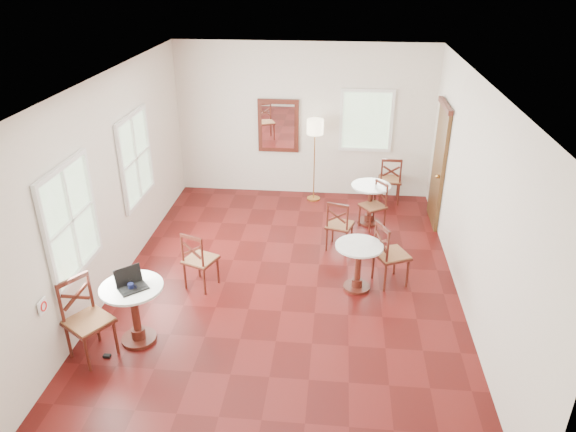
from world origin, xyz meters
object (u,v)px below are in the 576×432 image
object	(u,v)px
chair_mid_a	(339,225)
power_adapter	(107,356)
chair_back_b	(374,205)
cafe_table_near	(134,307)
cafe_table_mid	(358,262)
water_glass	(130,283)
floor_lamp	(315,132)
chair_near_b	(87,320)
mouse	(133,286)
chair_back_a	(390,180)
cafe_table_back	(370,199)
navy_mug	(131,287)
chair_mid_b	(390,254)
chair_near_a	(199,260)
laptop	(131,283)

from	to	relation	value
chair_mid_a	power_adapter	distance (m)	4.08
chair_back_b	power_adapter	xyz separation A→B (m)	(-3.37, -3.83, -0.40)
chair_mid_a	cafe_table_near	bearing A→B (deg)	62.69
cafe_table_mid	water_glass	xyz separation A→B (m)	(-2.79, -1.45, 0.41)
floor_lamp	power_adapter	world-z (taller)	floor_lamp
chair_near_b	chair_back_b	size ratio (longest dim) A/B	1.22
mouse	chair_back_b	bearing A→B (deg)	52.71
chair_mid_a	chair_back_a	world-z (taller)	chair_back_a
chair_back_b	cafe_table_back	bearing A→B (deg)	166.52
chair_mid_a	mouse	distance (m)	3.63
cafe_table_mid	mouse	bearing A→B (deg)	-151.72
chair_back_b	navy_mug	size ratio (longest dim) A/B	8.04
cafe_table_back	water_glass	size ratio (longest dim) A/B	7.86
chair_back_a	navy_mug	size ratio (longest dim) A/B	8.96
chair_near_b	floor_lamp	bearing A→B (deg)	6.37
cafe_table_near	chair_back_b	bearing A→B (deg)	48.26
cafe_table_back	chair_back_a	size ratio (longest dim) A/B	0.79
mouse	navy_mug	xyz separation A→B (m)	(-0.00, -0.05, 0.02)
chair_mid_b	mouse	distance (m)	3.63
cafe_table_near	power_adapter	xyz separation A→B (m)	(-0.28, -0.36, -0.48)
chair_near_b	navy_mug	size ratio (longest dim) A/B	9.84
cafe_table_near	chair_back_b	xyz separation A→B (m)	(3.10, 3.47, -0.08)
chair_mid_b	navy_mug	distance (m)	3.66
chair_near_a	chair_mid_a	distance (m)	2.40
laptop	power_adapter	world-z (taller)	laptop
chair_back_a	chair_mid_a	bearing A→B (deg)	66.47
cafe_table_mid	water_glass	size ratio (longest dim) A/B	7.65
chair_near_a	laptop	distance (m)	1.44
cafe_table_back	water_glass	bearing A→B (deg)	-129.98
chair_near_a	chair_back_b	xyz separation A→B (m)	(2.60, 2.19, -0.03)
cafe_table_mid	mouse	xyz separation A→B (m)	(-2.74, -1.48, 0.38)
cafe_table_mid	chair_near_a	size ratio (longest dim) A/B	0.79
chair_near_a	power_adapter	xyz separation A→B (m)	(-0.77, -1.64, -0.44)
chair_mid_b	mouse	world-z (taller)	chair_mid_b
chair_near_a	chair_mid_b	distance (m)	2.77
cafe_table_back	laptop	xyz separation A→B (m)	(-3.03, -3.65, 0.41)
cafe_table_mid	floor_lamp	distance (m)	3.35
chair_mid_a	mouse	xyz separation A→B (m)	(-2.46, -2.63, 0.39)
chair_mid_a	floor_lamp	bearing A→B (deg)	-58.67
chair_back_a	laptop	bearing A→B (deg)	55.45
chair_back_b	navy_mug	bearing A→B (deg)	-75.10
floor_lamp	water_glass	xyz separation A→B (m)	(-1.98, -4.56, -0.53)
chair_near_a	mouse	distance (m)	1.43
chair_near_b	chair_mid_a	bearing A→B (deg)	-12.45
cafe_table_mid	chair_back_a	xyz separation A→B (m)	(0.68, 3.14, 0.02)
cafe_table_back	floor_lamp	world-z (taller)	floor_lamp
chair_back_a	floor_lamp	distance (m)	1.74
chair_back_a	chair_back_b	size ratio (longest dim) A/B	1.11
cafe_table_near	chair_near_b	xyz separation A→B (m)	(-0.46, -0.32, 0.01)
cafe_table_back	power_adapter	size ratio (longest dim) A/B	8.41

